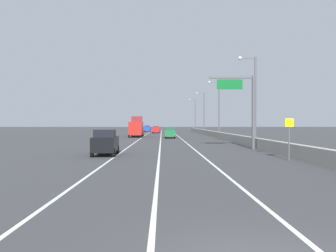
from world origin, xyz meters
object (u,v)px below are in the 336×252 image
lamp_post_right_third (218,105)px  lamp_post_right_fifth (194,113)px  car_red_0 (156,129)px  car_black_2 (105,142)px  speed_advisory_sign (289,136)px  lamp_post_right_fourth (203,110)px  overhead_sign_gantry (246,103)px  lamp_post_right_second (253,95)px  car_blue_1 (147,129)px  box_truck (136,127)px  car_green_3 (170,133)px

lamp_post_right_third → lamp_post_right_fifth: bearing=89.8°
car_red_0 → car_black_2: (-3.04, -59.65, 0.10)m
speed_advisory_sign → car_red_0: (-10.70, 63.69, -0.80)m
lamp_post_right_fifth → speed_advisory_sign: bearing=-90.9°
lamp_post_right_third → lamp_post_right_fourth: same height
overhead_sign_gantry → car_black_2: size_ratio=1.76×
lamp_post_right_fifth → car_red_0: 20.97m
overhead_sign_gantry → lamp_post_right_second: size_ratio=0.72×
lamp_post_right_fifth → car_black_2: 77.73m
lamp_post_right_third → lamp_post_right_fifth: 43.83m
car_red_0 → car_blue_1: size_ratio=1.11×
box_truck → lamp_post_right_third: bearing=-13.8°
lamp_post_right_fourth → lamp_post_right_third: bearing=-90.2°
lamp_post_right_fourth → car_black_2: 56.45m
car_blue_1 → car_green_3: (6.03, -43.17, 0.00)m
speed_advisory_sign → car_blue_1: (-13.66, 77.59, -0.78)m
lamp_post_right_fourth → lamp_post_right_second: bearing=-89.7°
lamp_post_right_second → car_green_3: bearing=114.6°
speed_advisory_sign → box_truck: 42.44m
car_blue_1 → car_black_2: size_ratio=0.98×
overhead_sign_gantry → lamp_post_right_second: lamp_post_right_second is taller
overhead_sign_gantry → box_truck: (-13.61, 30.07, -2.90)m
lamp_post_right_second → lamp_post_right_fourth: same height
lamp_post_right_fourth → car_red_0: bearing=155.5°
lamp_post_right_third → car_blue_1: bearing=109.8°
car_red_0 → car_black_2: car_black_2 is taller
speed_advisory_sign → car_black_2: bearing=163.6°
speed_advisory_sign → lamp_post_right_fourth: (1.28, 58.23, 4.19)m
car_black_2 → box_truck: 36.02m
car_blue_1 → car_black_2: 73.55m
lamp_post_right_fifth → car_blue_1: 15.98m
car_black_2 → car_green_3: 30.99m
car_red_0 → car_black_2: bearing=-92.9°
box_truck → lamp_post_right_second: bearing=-58.7°
car_green_3 → box_truck: 8.58m
car_green_3 → car_black_2: bearing=-101.4°
lamp_post_right_second → car_red_0: size_ratio=2.25×
overhead_sign_gantry → car_green_3: size_ratio=1.66×
overhead_sign_gantry → car_blue_1: 69.00m
box_truck → speed_advisory_sign: bearing=-70.7°
car_red_0 → box_truck: 23.89m
lamp_post_right_third → car_red_0: bearing=113.5°
car_blue_1 → car_green_3: size_ratio=0.92×
box_truck → car_blue_1: bearing=89.4°
car_blue_1 → box_truck: size_ratio=0.47×
lamp_post_right_fifth → car_black_2: bearing=-101.2°
speed_advisory_sign → car_red_0: speed_advisory_sign is taller
speed_advisory_sign → car_red_0: size_ratio=0.65×
car_black_2 → car_green_3: (6.11, 30.38, -0.08)m
lamp_post_right_fourth → lamp_post_right_fifth: (0.03, 21.91, 0.00)m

